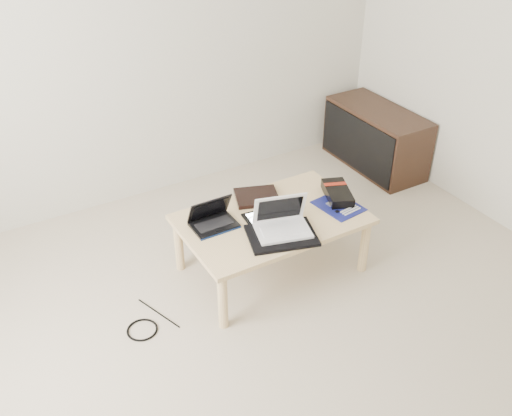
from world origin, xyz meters
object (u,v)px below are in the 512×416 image
coffee_table (272,224)px  white_laptop (282,223)px  media_cabinet (375,138)px  netbook (213,220)px  gpu_box (337,193)px

coffee_table → white_laptop: white_laptop is taller
media_cabinet → netbook: netbook is taller
media_cabinet → gpu_box: bearing=-142.1°
netbook → white_laptop: bearing=-40.4°
gpu_box → media_cabinet: bearing=37.9°
coffee_table → media_cabinet: media_cabinet is taller
coffee_table → netbook: (-0.35, 0.11, 0.09)m
media_cabinet → netbook: (-1.81, -0.64, 0.19)m
netbook → coffee_table: bearing=-17.5°
white_laptop → media_cabinet: bearing=31.3°
netbook → white_laptop: 0.41m
coffee_table → white_laptop: 0.20m
coffee_table → white_laptop: size_ratio=3.09×
coffee_table → media_cabinet: 1.65m
coffee_table → gpu_box: size_ratio=3.39×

